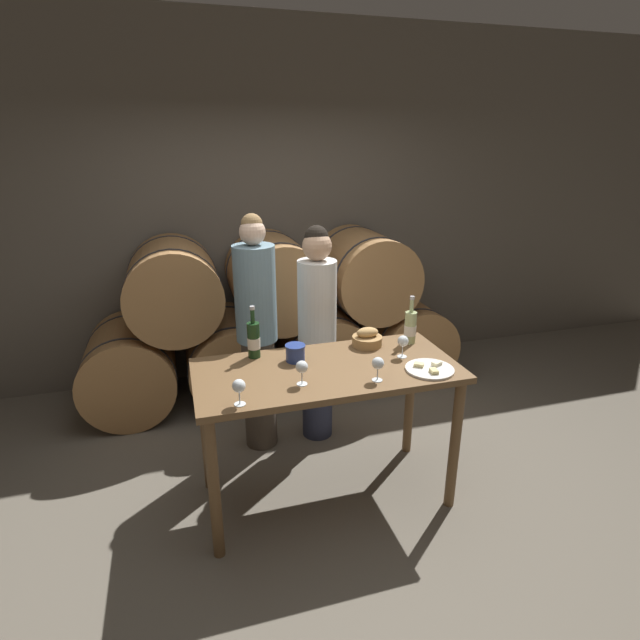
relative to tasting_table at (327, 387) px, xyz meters
The scene contains 15 objects.
ground_plane 0.79m from the tasting_table, ahead, with size 10.00×10.00×0.00m, color #665E51.
stone_wall_back 2.26m from the tasting_table, 90.00° to the left, with size 10.00×0.12×3.20m.
barrel_stack 1.56m from the tasting_table, 90.00° to the left, with size 3.28×0.88×1.43m.
tasting_table is the anchor object (origin of this frame).
person_left 0.79m from the tasting_table, 112.46° to the left, with size 0.29×0.29×1.74m.
person_right 0.74m from the tasting_table, 78.42° to the left, with size 0.28×0.28×1.64m.
wine_bottle_red 0.54m from the tasting_table, 144.33° to the left, with size 0.08×0.08×0.33m.
wine_bottle_white 0.72m from the tasting_table, 18.50° to the left, with size 0.08×0.08×0.32m.
blue_crock 0.29m from the tasting_table, 136.62° to the left, with size 0.12×0.12×0.10m.
bread_basket 0.46m from the tasting_table, 35.00° to the left, with size 0.20×0.20×0.13m.
cheese_plate 0.62m from the tasting_table, 19.87° to the right, with size 0.28×0.28×0.04m.
wine_glass_far_left 0.67m from the tasting_table, 152.41° to the right, with size 0.07×0.07×0.14m.
wine_glass_left 0.35m from the tasting_table, 139.94° to the right, with size 0.07×0.07×0.14m.
wine_glass_center 0.40m from the tasting_table, 47.14° to the right, with size 0.07×0.07×0.14m.
wine_glass_right 0.55m from the tasting_table, ahead, with size 0.07×0.07×0.14m.
Camera 1 is at (-0.80, -2.56, 2.20)m, focal length 28.00 mm.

